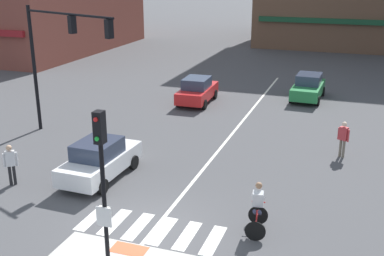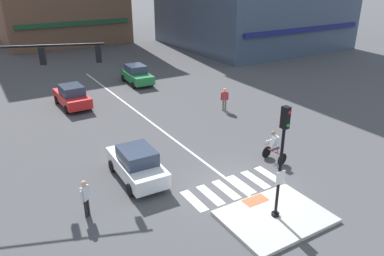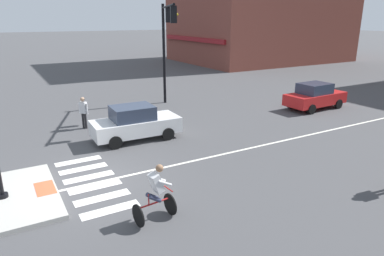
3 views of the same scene
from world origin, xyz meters
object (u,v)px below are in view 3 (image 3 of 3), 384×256
Objects in this scene: car_white_westbound_near at (135,123)px; pedestrian_at_curb_left at (83,110)px; traffic_light_mast at (166,36)px; car_red_westbound_distant at (315,96)px; cyclist at (156,192)px.

pedestrian_at_curb_left is (-2.95, -1.70, 0.17)m from car_white_westbound_near.
traffic_light_mast is 6.79m from car_white_westbound_near.
traffic_light_mast is 6.65m from pedestrian_at_curb_left.
car_red_westbound_distant is (0.07, 12.04, 0.00)m from car_white_westbound_near.
traffic_light_mast is 1.55× the size of car_white_westbound_near.
pedestrian_at_curb_left is (-3.02, -13.74, 0.17)m from car_red_westbound_distant.
cyclist reaches higher than car_white_westbound_near.
car_red_westbound_distant is at bearing 115.86° from cyclist.
pedestrian_at_curb_left is (-9.82, 0.28, 0.11)m from cyclist.
cyclist is (6.86, -1.98, 0.06)m from car_white_westbound_near.
cyclist reaches higher than car_red_westbound_distant.
car_white_westbound_near is 2.48× the size of pedestrian_at_curb_left.
traffic_light_mast is 10.04m from car_red_westbound_distant.
car_red_westbound_distant is 14.07m from pedestrian_at_curb_left.
traffic_light_mast is at bearing 152.63° from cyclist.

